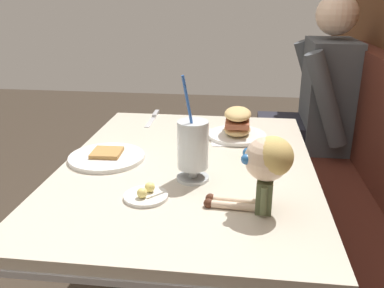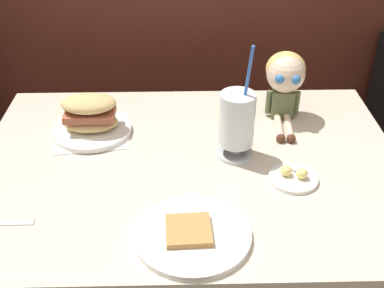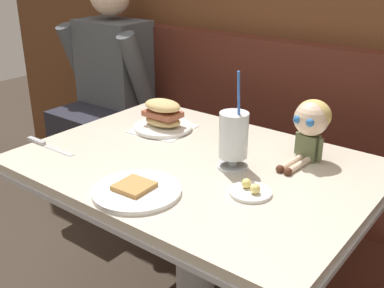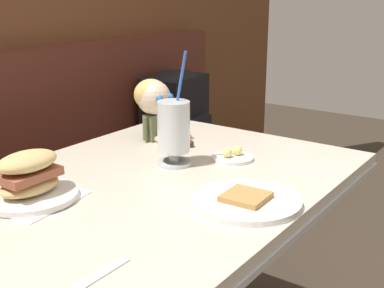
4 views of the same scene
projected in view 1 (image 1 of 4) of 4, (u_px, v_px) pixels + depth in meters
The scene contains 9 objects.
booth_bench at pixel (371, 284), 1.41m from camera, with size 2.60×0.48×1.00m.
diner_table at pixel (188, 216), 1.41m from camera, with size 1.11×0.81×0.74m.
toast_plate at pixel (107, 157), 1.37m from camera, with size 0.25×0.25×0.03m.
milkshake_glass at pixel (193, 147), 1.19m from camera, with size 0.10×0.10×0.31m.
sandwich_plate at pixel (237, 126), 1.56m from camera, with size 0.22×0.22×0.12m.
butter_saucer at pixel (146, 195), 1.11m from camera, with size 0.12×0.12×0.04m.
butter_knife at pixel (154, 116), 1.83m from camera, with size 0.24×0.02×0.01m.
seated_doll at pixel (266, 163), 1.01m from camera, with size 0.12×0.22×0.20m.
diner_patron at pixel (320, 94), 2.22m from camera, with size 0.55×0.48×0.81m.
Camera 1 is at (1.22, 0.35, 1.26)m, focal length 38.66 mm.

